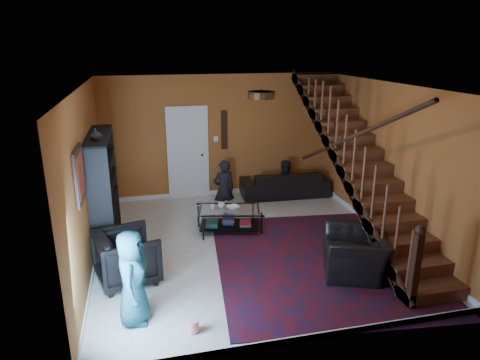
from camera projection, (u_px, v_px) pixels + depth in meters
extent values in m
plane|color=beige|center=(247.00, 244.00, 7.70)|extent=(5.50, 5.50, 0.00)
plane|color=#A45924|center=(218.00, 136.00, 9.82)|extent=(5.20, 0.00, 5.20)
plane|color=#A45924|center=(308.00, 237.00, 4.73)|extent=(5.20, 0.00, 5.20)
plane|color=#A45924|center=(87.00, 180.00, 6.71)|extent=(0.00, 5.50, 5.50)
plane|color=#A45924|center=(384.00, 160.00, 7.85)|extent=(0.00, 5.50, 5.50)
plane|color=white|center=(247.00, 85.00, 6.85)|extent=(5.50, 5.50, 0.00)
cube|color=silver|center=(219.00, 192.00, 10.23)|extent=(5.20, 0.02, 0.10)
cube|color=silver|center=(96.00, 257.00, 7.12)|extent=(0.02, 5.50, 0.10)
cube|color=#A45924|center=(360.00, 166.00, 7.77)|extent=(0.95, 4.92, 2.83)
cube|color=black|center=(337.00, 163.00, 7.64)|extent=(0.04, 5.02, 3.02)
cylinder|color=black|center=(341.00, 138.00, 7.51)|extent=(0.07, 4.20, 2.44)
cube|color=black|center=(415.00, 272.00, 5.69)|extent=(0.10, 0.10, 1.10)
cube|color=black|center=(104.00, 191.00, 7.43)|extent=(0.35, 1.80, 2.00)
cube|color=black|center=(108.00, 223.00, 7.61)|extent=(0.35, 1.72, 0.03)
cube|color=black|center=(104.00, 182.00, 7.38)|extent=(0.35, 1.72, 0.03)
cube|color=silver|center=(188.00, 154.00, 9.76)|extent=(0.82, 0.05, 2.05)
cube|color=maroon|center=(79.00, 175.00, 5.77)|extent=(0.04, 0.74, 0.74)
cube|color=black|center=(224.00, 130.00, 9.79)|extent=(0.14, 0.03, 0.90)
cylinder|color=#3F2814|center=(261.00, 95.00, 6.12)|extent=(0.40, 0.40, 0.10)
cube|color=#460C12|center=(318.00, 260.00, 7.09)|extent=(3.69, 4.11, 0.02)
imported|color=black|center=(284.00, 183.00, 10.07)|extent=(2.07, 0.90, 0.59)
imported|color=black|center=(127.00, 257.00, 6.39)|extent=(1.06, 1.04, 0.79)
imported|color=black|center=(355.00, 253.00, 6.64)|extent=(1.21, 1.29, 0.68)
imported|color=black|center=(224.00, 189.00, 9.82)|extent=(0.54, 0.39, 1.38)
imported|color=black|center=(284.00, 186.00, 10.15)|extent=(0.65, 0.51, 1.30)
imported|color=#19505F|center=(133.00, 278.00, 5.38)|extent=(0.50, 0.68, 1.27)
cube|color=black|center=(203.00, 229.00, 7.78)|extent=(0.04, 0.04, 0.44)
cube|color=black|center=(261.00, 224.00, 8.02)|extent=(0.04, 0.04, 0.44)
cube|color=black|center=(199.00, 216.00, 8.35)|extent=(0.04, 0.04, 0.44)
cube|color=black|center=(253.00, 212.00, 8.59)|extent=(0.04, 0.04, 0.44)
cube|color=black|center=(229.00, 225.00, 8.22)|extent=(1.21, 0.85, 0.02)
cube|color=silver|center=(229.00, 209.00, 8.12)|extent=(1.28, 0.92, 0.02)
imported|color=#999999|center=(221.00, 205.00, 8.16)|extent=(0.14, 0.14, 0.10)
imported|color=#999999|center=(212.00, 207.00, 8.11)|extent=(0.12, 0.12, 0.08)
imported|color=#999999|center=(233.00, 208.00, 8.10)|extent=(0.29, 0.29, 0.06)
imported|color=#999999|center=(96.00, 135.00, 6.63)|extent=(0.18, 0.18, 0.19)
cylinder|color=red|center=(193.00, 326.00, 5.32)|extent=(0.18, 0.18, 0.16)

